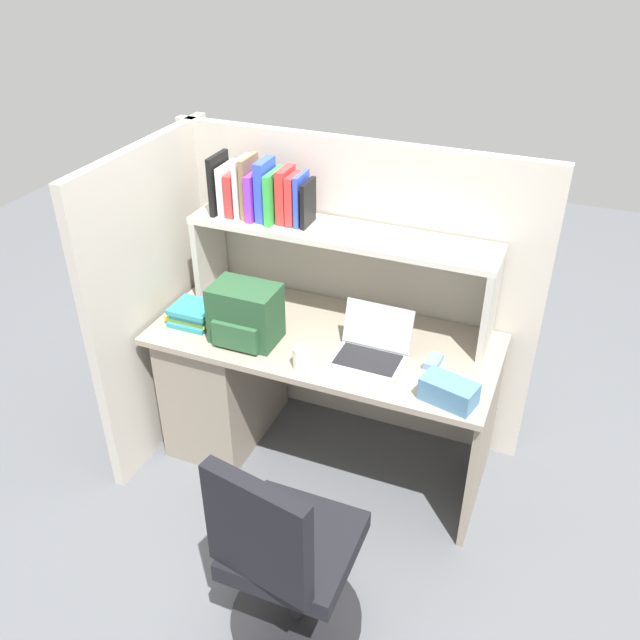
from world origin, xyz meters
name	(u,v)px	position (x,y,z in m)	size (l,w,h in m)	color
ground_plane	(324,454)	(0.00, 0.00, 0.00)	(8.00, 8.00, 0.00)	#595B60
desk	(253,374)	(-0.39, 0.00, 0.40)	(1.60, 0.70, 0.73)	gray
cubicle_partition_rear	(352,290)	(0.00, 0.38, 0.78)	(1.84, 0.05, 1.55)	#BCB5A8
cubicle_partition_left	(160,298)	(-0.85, -0.05, 0.78)	(0.05, 1.06, 1.55)	#BCB5A8
overhead_hutch	(341,250)	(0.00, 0.20, 1.08)	(1.44, 0.28, 0.45)	#BCB7AC
reference_books_on_shelf	(261,192)	(-0.39, 0.20, 1.30)	(0.47, 0.19, 0.28)	black
laptop	(372,348)	(0.25, -0.07, 0.78)	(0.31, 0.26, 0.22)	#B7BABF
backpack	(245,315)	(-0.32, -0.15, 0.86)	(0.30, 0.23, 0.27)	#264C2D
computer_mouse	(433,362)	(0.52, -0.03, 0.75)	(0.06, 0.10, 0.03)	#7299C6
paper_cup	(301,358)	(0.00, -0.26, 0.78)	(0.08, 0.08, 0.10)	white
tissue_box	(449,391)	(0.64, -0.25, 0.78)	(0.22, 0.12, 0.10)	teal
desk_book_stack	(194,314)	(-0.62, -0.11, 0.78)	(0.23, 0.19, 0.09)	teal
office_chair	(286,566)	(0.24, -0.98, 0.39)	(0.52, 0.52, 0.93)	black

